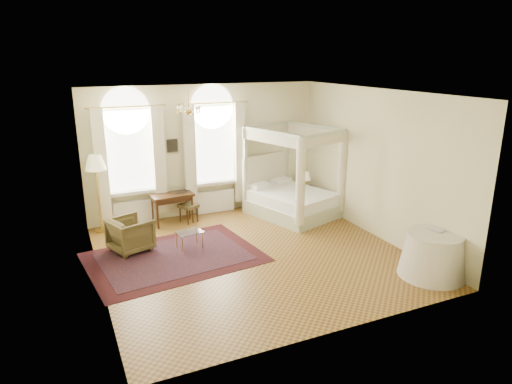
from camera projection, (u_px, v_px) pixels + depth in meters
ground at (253, 255)px, 9.44m from camera, size 6.00×6.00×0.00m
room_walls at (253, 162)px, 8.87m from camera, size 6.00×6.00×6.00m
window_left at (131, 165)px, 10.78m from camera, size 1.62×0.27×3.29m
window_right at (215, 157)px, 11.60m from camera, size 1.62×0.27×3.29m
chandelier at (189, 110)px, 9.30m from camera, size 0.51×0.45×0.50m
wall_pictures at (209, 141)px, 11.53m from camera, size 2.54×0.03×0.39m
canopy_bed at (293, 196)px, 11.69m from camera, size 2.24×2.49×2.27m
nightstand at (308, 196)px, 12.51m from camera, size 0.38×0.34×0.53m
nightstand_lamp at (305, 177)px, 12.34m from camera, size 0.29×0.29×0.42m
writing_desk at (172, 198)px, 11.06m from camera, size 1.04×0.61×0.75m
laptop at (180, 192)px, 11.20m from camera, size 0.37×0.31×0.03m
stool at (188, 207)px, 11.23m from camera, size 0.52×0.52×0.45m
armchair at (131, 235)px, 9.57m from camera, size 1.01×0.99×0.72m
coffee_table at (189, 233)px, 9.72m from camera, size 0.59×0.46×0.37m
floor_lamp at (96, 166)px, 10.29m from camera, size 0.47×0.47×1.83m
oriental_rug at (175, 257)px, 9.33m from camera, size 3.65×2.82×0.01m
side_table at (433, 255)px, 8.47m from camera, size 1.23×1.23×0.84m
book at (433, 230)px, 8.46m from camera, size 0.25×0.30×0.03m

